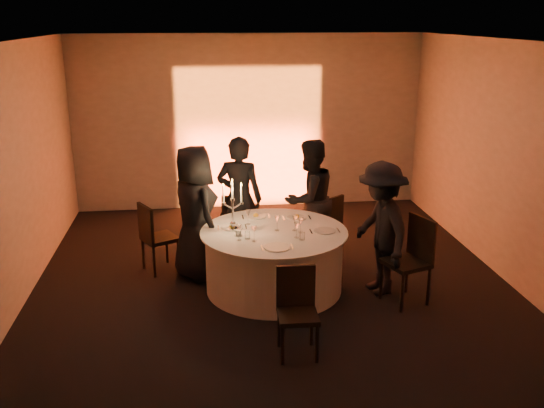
{
  "coord_description": "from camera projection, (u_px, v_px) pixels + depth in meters",
  "views": [
    {
      "loc": [
        -0.87,
        -6.88,
        3.28
      ],
      "look_at": [
        0.0,
        0.2,
        1.05
      ],
      "focal_mm": 40.0,
      "sensor_mm": 36.0,
      "label": 1
    }
  ],
  "objects": [
    {
      "name": "uplighter_fixture",
      "position": [
        251.0,
        208.0,
        10.62
      ],
      "size": [
        0.25,
        0.12,
        0.1
      ],
      "primitive_type": "cube",
      "color": "black",
      "rests_on": "floor"
    },
    {
      "name": "plate_left",
      "position": [
        232.0,
        226.0,
        7.47
      ],
      "size": [
        0.36,
        0.28,
        0.08
      ],
      "color": "white",
      "rests_on": "banquet_table"
    },
    {
      "name": "guest_back_left",
      "position": [
        239.0,
        199.0,
        8.31
      ],
      "size": [
        0.73,
        0.59,
        1.74
      ],
      "primitive_type": "imported",
      "rotation": [
        0.0,
        0.0,
        2.83
      ],
      "color": "black",
      "rests_on": "floor"
    },
    {
      "name": "chair_front",
      "position": [
        297.0,
        306.0,
        6.05
      ],
      "size": [
        0.4,
        0.4,
        0.9
      ],
      "rotation": [
        0.0,
        0.0,
        -0.03
      ],
      "color": "black",
      "rests_on": "floor"
    },
    {
      "name": "chair_back_left",
      "position": [
        237.0,
        220.0,
        8.63
      ],
      "size": [
        0.47,
        0.47,
        0.87
      ],
      "rotation": [
        0.0,
        0.0,
        2.89
      ],
      "color": "black",
      "rests_on": "floor"
    },
    {
      "name": "chair_right",
      "position": [
        412.0,
        255.0,
        7.11
      ],
      "size": [
        0.58,
        0.58,
        1.04
      ],
      "rotation": [
        0.0,
        0.0,
        -1.22
      ],
      "color": "black",
      "rests_on": "floor"
    },
    {
      "name": "chair_back_right",
      "position": [
        328.0,
        221.0,
        8.62
      ],
      "size": [
        0.53,
        0.53,
        0.86
      ],
      "rotation": [
        0.0,
        0.0,
        -2.5
      ],
      "color": "black",
      "rests_on": "floor"
    },
    {
      "name": "wine_glass_e",
      "position": [
        254.0,
        230.0,
        6.98
      ],
      "size": [
        0.07,
        0.07,
        0.19
      ],
      "color": "white",
      "rests_on": "banquet_table"
    },
    {
      "name": "wine_glass_c",
      "position": [
        248.0,
        214.0,
        7.56
      ],
      "size": [
        0.07,
        0.07,
        0.19
      ],
      "color": "white",
      "rests_on": "banquet_table"
    },
    {
      "name": "candelabra",
      "position": [
        233.0,
        212.0,
        7.36
      ],
      "size": [
        0.27,
        0.13,
        0.64
      ],
      "color": "silver",
      "rests_on": "banquet_table"
    },
    {
      "name": "wine_glass_d",
      "position": [
        295.0,
        220.0,
        7.34
      ],
      "size": [
        0.07,
        0.07,
        0.19
      ],
      "color": "white",
      "rests_on": "banquet_table"
    },
    {
      "name": "plate_right",
      "position": [
        325.0,
        231.0,
        7.35
      ],
      "size": [
        0.36,
        0.26,
        0.01
      ],
      "color": "white",
      "rests_on": "banquet_table"
    },
    {
      "name": "wall_right",
      "position": [
        514.0,
        165.0,
        7.5
      ],
      "size": [
        0.0,
        7.0,
        7.0
      ],
      "primitive_type": "plane",
      "rotation": [
        1.57,
        0.0,
        -1.57
      ],
      "color": "#A5A19A",
      "rests_on": "floor"
    },
    {
      "name": "chair_left",
      "position": [
        154.0,
        234.0,
        7.96
      ],
      "size": [
        0.56,
        0.56,
        0.94
      ],
      "rotation": [
        0.0,
        0.0,
        2.07
      ],
      "color": "black",
      "rests_on": "floor"
    },
    {
      "name": "guest_left",
      "position": [
        195.0,
        213.0,
        7.71
      ],
      "size": [
        0.89,
        1.01,
        1.74
      ],
      "primitive_type": "imported",
      "rotation": [
        0.0,
        0.0,
        2.06
      ],
      "color": "black",
      "rests_on": "floor"
    },
    {
      "name": "tumbler_b",
      "position": [
        247.0,
        235.0,
        7.09
      ],
      "size": [
        0.07,
        0.07,
        0.09
      ],
      "primitive_type": "cylinder",
      "color": "white",
      "rests_on": "banquet_table"
    },
    {
      "name": "guest_back_right",
      "position": [
        309.0,
        199.0,
        8.39
      ],
      "size": [
        1.03,
        0.97,
        1.68
      ],
      "primitive_type": "imported",
      "rotation": [
        0.0,
        0.0,
        -2.59
      ],
      "color": "black",
      "rests_on": "floor"
    },
    {
      "name": "wall_back",
      "position": [
        249.0,
        123.0,
        10.47
      ],
      "size": [
        7.0,
        0.0,
        7.0
      ],
      "primitive_type": "plane",
      "rotation": [
        1.57,
        0.0,
        0.0
      ],
      "color": "#A5A19A",
      "rests_on": "floor"
    },
    {
      "name": "floor",
      "position": [
        274.0,
        288.0,
        7.6
      ],
      "size": [
        7.0,
        7.0,
        0.0
      ],
      "primitive_type": "plane",
      "color": "black",
      "rests_on": "ground"
    },
    {
      "name": "plate_back_left",
      "position": [
        256.0,
        216.0,
        7.86
      ],
      "size": [
        0.35,
        0.26,
        0.08
      ],
      "color": "white",
      "rests_on": "banquet_table"
    },
    {
      "name": "wine_glass_a",
      "position": [
        277.0,
        220.0,
        7.34
      ],
      "size": [
        0.07,
        0.07,
        0.19
      ],
      "color": "white",
      "rests_on": "banquet_table"
    },
    {
      "name": "wine_glass_b",
      "position": [
        297.0,
        227.0,
        7.1
      ],
      "size": [
        0.07,
        0.07,
        0.19
      ],
      "color": "white",
      "rests_on": "banquet_table"
    },
    {
      "name": "banquet_table",
      "position": [
        274.0,
        260.0,
        7.48
      ],
      "size": [
        1.8,
        1.8,
        0.77
      ],
      "color": "black",
      "rests_on": "floor"
    },
    {
      "name": "coffee_cup",
      "position": [
        238.0,
        233.0,
        7.2
      ],
      "size": [
        0.11,
        0.11,
        0.07
      ],
      "color": "white",
      "rests_on": "banquet_table"
    },
    {
      "name": "plate_front",
      "position": [
        277.0,
        247.0,
        6.83
      ],
      "size": [
        0.36,
        0.3,
        0.01
      ],
      "color": "white",
      "rests_on": "banquet_table"
    },
    {
      "name": "wall_left",
      "position": [
        10.0,
        181.0,
        6.8
      ],
      "size": [
        0.0,
        7.0,
        7.0
      ],
      "primitive_type": "plane",
      "rotation": [
        1.57,
        0.0,
        1.57
      ],
      "color": "#A5A19A",
      "rests_on": "floor"
    },
    {
      "name": "wall_front",
      "position": [
        343.0,
        309.0,
        3.84
      ],
      "size": [
        7.0,
        0.0,
        7.0
      ],
      "primitive_type": "plane",
      "rotation": [
        -1.57,
        0.0,
        0.0
      ],
      "color": "#A5A19A",
      "rests_on": "floor"
    },
    {
      "name": "plate_back_right",
      "position": [
        297.0,
        217.0,
        7.82
      ],
      "size": [
        0.35,
        0.25,
        0.08
      ],
      "color": "white",
      "rests_on": "banquet_table"
    },
    {
      "name": "tumbler_a",
      "position": [
        302.0,
        236.0,
        7.06
      ],
      "size": [
        0.07,
        0.07,
        0.09
      ],
      "primitive_type": "cylinder",
      "color": "white",
      "rests_on": "banquet_table"
    },
    {
      "name": "guest_right",
      "position": [
        381.0,
        228.0,
        7.3
      ],
      "size": [
        0.78,
        1.15,
        1.64
      ],
      "primitive_type": "imported",
      "rotation": [
        0.0,
        0.0,
        -1.4
      ],
      "color": "black",
      "rests_on": "floor"
    },
    {
      "name": "wine_glass_f",
      "position": [
        301.0,
        222.0,
        7.27
      ],
      "size": [
        0.07,
        0.07,
        0.19
      ],
      "color": "white",
      "rests_on": "banquet_table"
    },
    {
      "name": "ceiling",
      "position": [
        274.0,
        42.0,
        6.7
      ],
      "size": [
        7.0,
        7.0,
        0.0
      ],
      "primitive_type": "plane",
      "rotation": [
        3.14,
        0.0,
        0.0
      ],
      "color": "silver",
      "rests_on": "wall_back"
    },
    {
      "name": "wine_glass_g",
      "position": [
        239.0,
        229.0,
        7.02
      ],
      "size": [
        0.07,
        0.07,
        0.19
      ],
      "color": "white",
      "rests_on": "banquet_table"
    }
  ]
}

